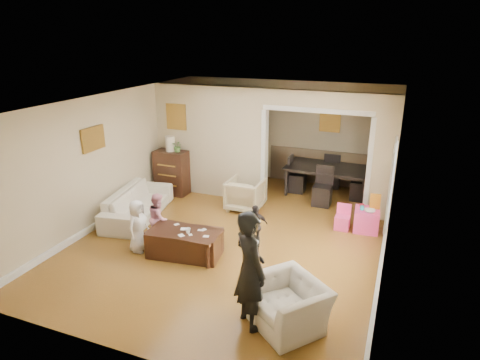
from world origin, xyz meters
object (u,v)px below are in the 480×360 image
at_px(armchair_front, 288,304).
at_px(armchair_back, 245,194).
at_px(table_lamp, 170,144).
at_px(coffee_cup, 188,231).
at_px(adult_person, 250,270).
at_px(sofa, 138,204).
at_px(child_toddler, 256,226).
at_px(play_table, 366,220).
at_px(coffee_table, 185,243).
at_px(child_kneel_b, 159,218).
at_px(cyan_cup, 362,208).
at_px(dresser, 172,173).
at_px(child_kneel_a, 138,226).
at_px(dining_table, 328,182).

bearing_deg(armchair_front, armchair_back, 158.45).
height_order(table_lamp, coffee_cup, table_lamp).
height_order(coffee_cup, adult_person, adult_person).
relative_size(sofa, child_toddler, 2.55).
height_order(sofa, coffee_cup, sofa).
distance_m(armchair_front, play_table, 3.40).
xyz_separation_m(adult_person, child_toddler, (-0.65, 2.07, -0.42)).
distance_m(armchair_front, coffee_table, 2.46).
xyz_separation_m(sofa, child_kneel_b, (1.01, -0.78, 0.17)).
distance_m(coffee_table, cyan_cup, 3.50).
bearing_deg(table_lamp, coffee_cup, -54.83).
bearing_deg(dresser, child_kneel_b, -65.31).
xyz_separation_m(dresser, cyan_cup, (4.50, -0.43, -0.04)).
xyz_separation_m(play_table, child_kneel_b, (-3.56, -1.88, 0.25)).
distance_m(coffee_table, child_kneel_a, 0.90).
relative_size(dresser, play_table, 2.28).
height_order(adult_person, child_toddler, adult_person).
relative_size(coffee_cup, child_kneel_b, 0.10).
relative_size(sofa, coffee_table, 1.66).
bearing_deg(armchair_front, table_lamp, 175.92).
bearing_deg(sofa, dresser, -9.00).
xyz_separation_m(sofa, adult_person, (3.41, -2.40, 0.53)).
bearing_deg(child_toddler, table_lamp, -80.68).
xyz_separation_m(sofa, dresser, (-0.03, 1.48, 0.23)).
bearing_deg(armchair_back, child_toddler, 117.42).
distance_m(sofa, adult_person, 4.21).
bearing_deg(child_toddler, sofa, -54.50).
xyz_separation_m(armchair_front, child_kneel_b, (-2.87, 1.45, 0.16)).
bearing_deg(sofa, dining_table, -62.09).
bearing_deg(play_table, coffee_cup, -141.12).
relative_size(armchair_front, child_kneel_b, 1.02).
height_order(table_lamp, adult_person, adult_person).
xyz_separation_m(coffee_table, child_kneel_b, (-0.70, 0.30, 0.24)).
height_order(table_lamp, cyan_cup, table_lamp).
height_order(play_table, child_toddler, child_toddler).
bearing_deg(child_kneel_b, child_kneel_a, 133.87).
xyz_separation_m(armchair_back, coffee_cup, (-0.16, -2.35, 0.17)).
bearing_deg(armchair_back, child_kneel_a, 66.05).
bearing_deg(coffee_table, child_kneel_a, -169.99).
height_order(coffee_cup, cyan_cup, coffee_cup).
distance_m(table_lamp, child_kneel_a, 2.95).
bearing_deg(child_kneel_b, coffee_table, -140.89).
distance_m(play_table, dining_table, 1.95).
bearing_deg(armchair_front, dresser, 175.92).
height_order(dresser, child_kneel_b, dresser).
relative_size(play_table, child_toddler, 0.58).
height_order(dresser, child_kneel_a, dresser).
relative_size(armchair_back, dresser, 0.71).
height_order(coffee_cup, child_kneel_b, child_kneel_b).
xyz_separation_m(dresser, coffee_table, (1.74, -2.56, -0.30)).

